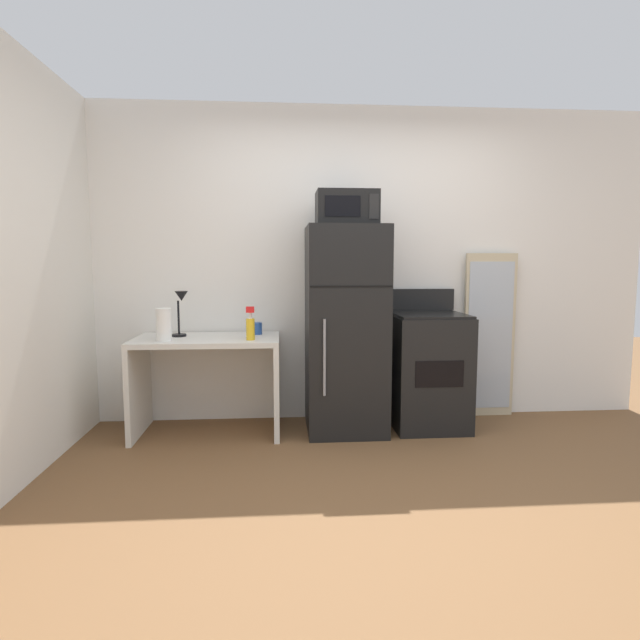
# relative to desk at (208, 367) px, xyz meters

# --- Properties ---
(ground_plane) EXTENTS (12.00, 12.00, 0.00)m
(ground_plane) POSITION_rel_desk_xyz_m (1.20, -1.31, -0.52)
(ground_plane) COLOR brown
(wall_back_white) EXTENTS (5.00, 0.10, 2.60)m
(wall_back_white) POSITION_rel_desk_xyz_m (1.20, 0.39, 0.78)
(wall_back_white) COLOR white
(wall_back_white) RESTS_ON ground
(desk) EXTENTS (1.10, 0.64, 0.75)m
(desk) POSITION_rel_desk_xyz_m (0.00, 0.00, 0.00)
(desk) COLOR silver
(desk) RESTS_ON ground
(desk_lamp) EXTENTS (0.14, 0.12, 0.35)m
(desk_lamp) POSITION_rel_desk_xyz_m (-0.20, 0.05, 0.47)
(desk_lamp) COLOR black
(desk_lamp) RESTS_ON desk
(coffee_mug) EXTENTS (0.08, 0.08, 0.09)m
(coffee_mug) POSITION_rel_desk_xyz_m (0.38, 0.14, 0.28)
(coffee_mug) COLOR #264C99
(coffee_mug) RESTS_ON desk
(spray_bottle) EXTENTS (0.06, 0.06, 0.25)m
(spray_bottle) POSITION_rel_desk_xyz_m (0.34, -0.16, 0.33)
(spray_bottle) COLOR yellow
(spray_bottle) RESTS_ON desk
(paper_towel_roll) EXTENTS (0.11, 0.11, 0.24)m
(paper_towel_roll) POSITION_rel_desk_xyz_m (-0.29, -0.15, 0.35)
(paper_towel_roll) COLOR white
(paper_towel_roll) RESTS_ON desk
(refrigerator) EXTENTS (0.61, 0.66, 1.60)m
(refrigerator) POSITION_rel_desk_xyz_m (1.07, 0.00, 0.28)
(refrigerator) COLOR black
(refrigerator) RESTS_ON ground
(microwave) EXTENTS (0.46, 0.35, 0.26)m
(microwave) POSITION_rel_desk_xyz_m (1.07, -0.02, 1.21)
(microwave) COLOR black
(microwave) RESTS_ON refrigerator
(oven_range) EXTENTS (0.58, 0.61, 1.10)m
(oven_range) POSITION_rel_desk_xyz_m (1.74, 0.02, -0.05)
(oven_range) COLOR black
(oven_range) RESTS_ON ground
(leaning_mirror) EXTENTS (0.44, 0.03, 1.40)m
(leaning_mirror) POSITION_rel_desk_xyz_m (2.35, 0.28, 0.18)
(leaning_mirror) COLOR #C6B793
(leaning_mirror) RESTS_ON ground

